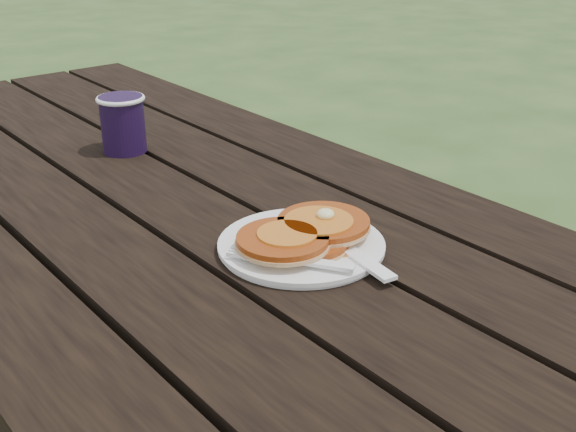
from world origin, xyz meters
TOP-DOWN VIEW (x-y plane):
  - picnic_table at (0.00, 0.00)m, footprint 1.36×1.80m
  - plate at (0.05, -0.26)m, footprint 0.23×0.23m
  - pancake_stack at (0.05, -0.26)m, footprint 0.19×0.12m
  - knife at (0.07, -0.32)m, footprint 0.05×0.18m
  - fork at (0.01, -0.32)m, footprint 0.11×0.15m
  - coffee_cup at (0.05, 0.24)m, footprint 0.08×0.08m

SIDE VIEW (x-z plane):
  - picnic_table at x=0.00m, z-range -0.01..0.74m
  - plate at x=0.05m, z-range 0.75..0.76m
  - knife at x=0.07m, z-range 0.76..0.76m
  - fork at x=0.01m, z-range 0.77..0.77m
  - pancake_stack at x=0.05m, z-range 0.76..0.79m
  - coffee_cup at x=0.05m, z-range 0.76..0.86m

